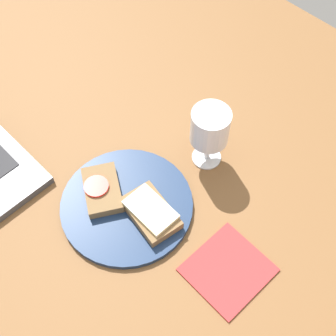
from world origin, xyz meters
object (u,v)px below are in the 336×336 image
(sandwich_with_tomato, at_px, (102,189))
(napkin, at_px, (228,270))
(plate, at_px, (127,205))
(wine_glass, at_px, (210,129))
(sandwich_with_cheese, at_px, (151,212))

(sandwich_with_tomato, xyz_separation_m, napkin, (0.06, -0.28, -0.02))
(sandwich_with_tomato, bearing_deg, napkin, -78.01)
(plate, height_order, napkin, plate)
(wine_glass, bearing_deg, napkin, -128.34)
(sandwich_with_cheese, bearing_deg, wine_glass, 6.57)
(napkin, bearing_deg, sandwich_with_cheese, 98.60)
(sandwich_with_cheese, relative_size, wine_glass, 0.88)
(sandwich_with_cheese, height_order, napkin, sandwich_with_cheese)
(sandwich_with_cheese, distance_m, wine_glass, 0.20)
(plate, bearing_deg, napkin, -79.36)
(sandwich_with_tomato, height_order, wine_glass, wine_glass)
(sandwich_with_tomato, xyz_separation_m, wine_glass, (0.21, -0.08, 0.08))
(sandwich_with_cheese, distance_m, napkin, 0.18)
(sandwich_with_cheese, height_order, wine_glass, wine_glass)
(sandwich_with_cheese, xyz_separation_m, wine_glass, (0.18, 0.02, 0.07))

